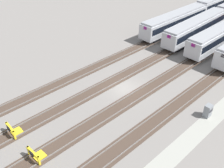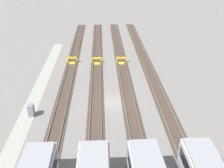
{
  "view_description": "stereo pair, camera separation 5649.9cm",
  "coord_description": "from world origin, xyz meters",
  "px_view_note": "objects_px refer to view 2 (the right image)",
  "views": [
    {
      "loc": [
        -21.52,
        -19.83,
        20.31
      ],
      "look_at": [
        -2.37,
        0.0,
        1.8
      ],
      "focal_mm": 42.0,
      "sensor_mm": 36.0,
      "label": 1
    },
    {
      "loc": [
        31.9,
        -1.49,
        19.03
      ],
      "look_at": [
        -2.37,
        0.0,
        1.8
      ],
      "focal_mm": 42.0,
      "sensor_mm": 36.0,
      "label": 2
    }
  ],
  "objects_px": {
    "electrical_cabinet": "(31,110)",
    "bumper_stop_nearest_track": "(72,60)",
    "bumper_stop_near_inner_track": "(97,61)",
    "bumper_stop_middle_track": "(121,61)"
  },
  "relations": [
    {
      "from": "electrical_cabinet",
      "to": "bumper_stop_near_inner_track",
      "type": "bearing_deg",
      "value": 154.72
    },
    {
      "from": "bumper_stop_middle_track",
      "to": "bumper_stop_nearest_track",
      "type": "bearing_deg",
      "value": -92.73
    },
    {
      "from": "bumper_stop_nearest_track",
      "to": "bumper_stop_near_inner_track",
      "type": "relative_size",
      "value": 1.0
    },
    {
      "from": "bumper_stop_near_inner_track",
      "to": "electrical_cabinet",
      "type": "bearing_deg",
      "value": -25.28
    },
    {
      "from": "bumper_stop_nearest_track",
      "to": "bumper_stop_near_inner_track",
      "type": "bearing_deg",
      "value": 84.63
    },
    {
      "from": "bumper_stop_middle_track",
      "to": "electrical_cabinet",
      "type": "bearing_deg",
      "value": -36.46
    },
    {
      "from": "electrical_cabinet",
      "to": "bumper_stop_nearest_track",
      "type": "bearing_deg",
      "value": 168.76
    },
    {
      "from": "bumper_stop_middle_track",
      "to": "bumper_stop_near_inner_track",
      "type": "bearing_deg",
      "value": -90.06
    },
    {
      "from": "bumper_stop_nearest_track",
      "to": "bumper_stop_near_inner_track",
      "type": "height_order",
      "value": "same"
    },
    {
      "from": "bumper_stop_near_inner_track",
      "to": "electrical_cabinet",
      "type": "distance_m",
      "value": 19.54
    }
  ]
}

